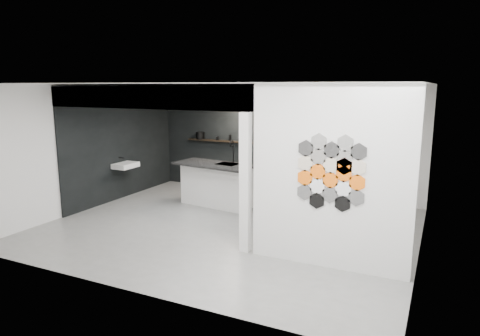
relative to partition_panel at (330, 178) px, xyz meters
name	(u,v)px	position (x,y,z in m)	size (l,w,h in m)	color
floor	(229,227)	(-2.23, 1.00, -1.40)	(7.00, 6.00, 0.01)	slate
partition_panel	(330,178)	(0.00, 0.00, 0.00)	(2.45, 0.15, 2.80)	silver
bay_clad_back	(236,146)	(-3.52, 3.97, -0.22)	(4.40, 0.04, 2.35)	black
bay_clad_left	(123,151)	(-5.70, 2.00, -0.22)	(0.04, 4.00, 2.35)	black
bulkhead	(197,96)	(-3.52, 2.00, 1.15)	(4.40, 4.00, 0.40)	silver
corner_column	(245,184)	(-1.41, 0.00, -0.22)	(0.16, 0.16, 2.35)	silver
fascia_beam	(142,98)	(-3.52, 0.08, 1.15)	(4.40, 0.16, 0.40)	silver
wall_basin	(126,165)	(-5.46, 1.80, -0.55)	(0.40, 0.60, 0.12)	silver
display_shelf	(237,142)	(-3.43, 3.87, -0.10)	(3.00, 0.15, 0.04)	black
kitchen_island	(217,184)	(-3.20, 2.28, -0.88)	(2.00, 1.09, 1.53)	silver
stockpot	(200,135)	(-4.57, 3.87, 0.02)	(0.24, 0.24, 0.19)	black
kettle	(270,140)	(-2.51, 3.87, 0.01)	(0.20, 0.20, 0.17)	black
glass_bowl	(286,142)	(-2.08, 3.87, -0.03)	(0.14, 0.14, 0.10)	gray
glass_vase	(286,141)	(-2.08, 3.87, 0.00)	(0.11, 0.11, 0.16)	gray
bottle_dark	(230,138)	(-3.65, 3.87, 0.00)	(0.06, 0.06, 0.16)	black
utensil_cup	(217,138)	(-4.03, 3.87, -0.03)	(0.07, 0.07, 0.09)	black
hex_tile_cluster	(331,172)	(0.03, -0.09, 0.10)	(1.04, 0.02, 1.16)	black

